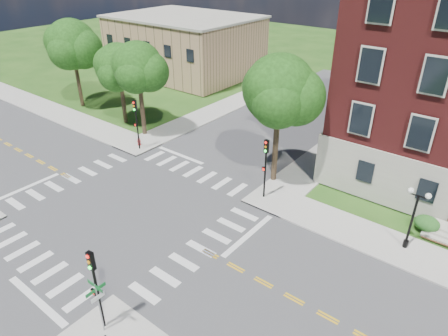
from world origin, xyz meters
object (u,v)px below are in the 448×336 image
Objects in this scene: traffic_signal_ne at (266,161)px; twin_lamp_west at (413,216)px; street_sign_pole at (98,299)px; fire_hydrant at (139,142)px; traffic_signal_se at (95,281)px; traffic_signal_nw at (136,118)px.

traffic_signal_ne is 1.13× the size of twin_lamp_west.
street_sign_pole is at bearing -121.82° from twin_lamp_west.
fire_hydrant is at bearing 178.93° from traffic_signal_ne.
traffic_signal_ne is 15.30m from street_sign_pole.
traffic_signal_se reaches higher than fire_hydrant.
traffic_signal_se is at bearing -88.97° from traffic_signal_ne.
traffic_signal_ne is at bearing 0.98° from traffic_signal_nw.
traffic_signal_nw is at bearing -39.55° from fire_hydrant.
traffic_signal_ne reaches higher than street_sign_pole.
fire_hydrant is at bearing -179.13° from twin_lamp_west.
traffic_signal_nw is 1.13× the size of twin_lamp_west.
fire_hydrant is at bearing 134.19° from street_sign_pole.
traffic_signal_nw is (-14.00, -0.24, 0.00)m from traffic_signal_ne.
traffic_signal_se and traffic_signal_ne have the same top height.
traffic_signal_nw is 6.40× the size of fire_hydrant.
traffic_signal_se is 6.40× the size of fire_hydrant.
traffic_signal_se is 1.00× the size of traffic_signal_nw.
traffic_signal_nw is at bearing 133.83° from traffic_signal_se.
traffic_signal_se is 20.61m from traffic_signal_nw.
traffic_signal_se is 1.13× the size of twin_lamp_west.
traffic_signal_se is at bearing 143.38° from street_sign_pole.
traffic_signal_se is 18.73m from twin_lamp_west.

